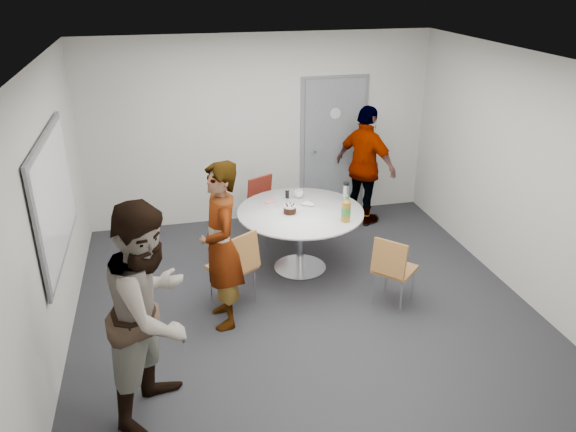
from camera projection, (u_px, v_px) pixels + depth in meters
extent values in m
plane|color=#232327|center=(303.00, 303.00, 6.38)|extent=(5.00, 5.00, 0.00)
plane|color=silver|center=(306.00, 60.00, 5.28)|extent=(5.00, 5.00, 0.00)
plane|color=beige|center=(260.00, 130.00, 8.06)|extent=(5.00, 0.00, 5.00)
plane|color=beige|center=(49.00, 215.00, 5.32)|extent=(0.00, 5.00, 5.00)
plane|color=beige|center=(518.00, 175.00, 6.35)|extent=(0.00, 5.00, 5.00)
plane|color=beige|center=(401.00, 333.00, 3.61)|extent=(5.00, 0.00, 5.00)
cube|color=slate|center=(334.00, 147.00, 8.39)|extent=(0.90, 0.05, 2.05)
cube|color=slate|center=(333.00, 147.00, 8.41)|extent=(1.02, 0.04, 2.12)
cylinder|color=#B2BFC6|center=(335.00, 113.00, 8.15)|extent=(0.16, 0.01, 0.16)
cylinder|color=silver|center=(314.00, 150.00, 8.27)|extent=(0.04, 0.14, 0.04)
cube|color=slate|center=(54.00, 197.00, 5.46)|extent=(0.03, 1.90, 1.25)
cube|color=white|center=(56.00, 197.00, 5.47)|extent=(0.01, 1.78, 1.13)
cylinder|color=white|center=(300.00, 212.00, 6.80)|extent=(1.53, 1.53, 0.03)
cylinder|color=silver|center=(300.00, 240.00, 6.96)|extent=(0.09, 0.09, 0.75)
cylinder|color=silver|center=(300.00, 267.00, 7.12)|extent=(0.66, 0.66, 0.02)
cylinder|color=white|center=(290.00, 213.00, 6.71)|extent=(0.20, 0.20, 0.01)
cylinder|color=black|center=(290.00, 210.00, 6.69)|extent=(0.15, 0.15, 0.08)
cylinder|color=silver|center=(290.00, 206.00, 6.67)|extent=(0.15, 0.15, 0.02)
cylinder|color=olive|center=(346.00, 212.00, 6.46)|extent=(0.11, 0.11, 0.24)
cylinder|color=#368736|center=(346.00, 211.00, 6.45)|extent=(0.11, 0.11, 0.09)
cone|color=olive|center=(346.00, 200.00, 6.40)|extent=(0.10, 0.10, 0.05)
cylinder|color=#449848|center=(347.00, 197.00, 6.38)|extent=(0.04, 0.04, 0.03)
imported|color=white|center=(299.00, 194.00, 7.16)|extent=(0.17, 0.17, 0.10)
cylinder|color=black|center=(287.00, 194.00, 7.14)|extent=(0.05, 0.05, 0.11)
cylinder|color=silver|center=(346.00, 192.00, 7.06)|extent=(0.08, 0.08, 0.20)
cylinder|color=black|center=(346.00, 184.00, 7.02)|extent=(0.08, 0.08, 0.03)
cube|color=#EE7778|center=(269.00, 202.00, 7.01)|extent=(0.13, 0.09, 0.02)
ellipsoid|color=white|center=(308.00, 204.00, 6.93)|extent=(0.18, 0.18, 0.03)
cube|color=olive|center=(232.00, 267.00, 6.21)|extent=(0.60, 0.60, 0.04)
cube|color=olive|center=(244.00, 254.00, 5.99)|extent=(0.40, 0.30, 0.41)
cylinder|color=silver|center=(234.00, 274.00, 6.53)|extent=(0.02, 0.02, 0.46)
cylinder|color=silver|center=(211.00, 285.00, 6.30)|extent=(0.02, 0.02, 0.46)
cylinder|color=silver|center=(255.00, 284.00, 6.31)|extent=(0.02, 0.02, 0.46)
cylinder|color=silver|center=(231.00, 296.00, 6.08)|extent=(0.02, 0.02, 0.46)
cube|color=olive|center=(395.00, 269.00, 6.23)|extent=(0.57, 0.57, 0.03)
cube|color=olive|center=(389.00, 258.00, 5.99)|extent=(0.33, 0.34, 0.39)
cylinder|color=silver|center=(413.00, 284.00, 6.36)|extent=(0.02, 0.02, 0.43)
cylinder|color=silver|center=(386.00, 276.00, 6.52)|extent=(0.02, 0.02, 0.43)
cylinder|color=silver|center=(401.00, 297.00, 6.11)|extent=(0.02, 0.02, 0.43)
cylinder|color=silver|center=(374.00, 288.00, 6.27)|extent=(0.02, 0.02, 0.43)
cube|color=maroon|center=(269.00, 209.00, 7.73)|extent=(0.56, 0.56, 0.03)
cube|color=maroon|center=(260.00, 190.00, 7.77)|extent=(0.39, 0.26, 0.40)
cylinder|color=silver|center=(267.00, 231.00, 7.60)|extent=(0.02, 0.02, 0.45)
cylinder|color=silver|center=(286.00, 224.00, 7.80)|extent=(0.02, 0.02, 0.45)
cylinder|color=silver|center=(252.00, 223.00, 7.83)|extent=(0.02, 0.02, 0.45)
cylinder|color=silver|center=(271.00, 217.00, 8.03)|extent=(0.02, 0.02, 0.45)
imported|color=#A5C6EA|center=(221.00, 246.00, 5.71)|extent=(0.48, 0.69, 1.80)
imported|color=white|center=(152.00, 312.00, 4.52)|extent=(1.09, 1.17, 1.93)
imported|color=black|center=(365.00, 166.00, 8.05)|extent=(0.91, 1.10, 1.75)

